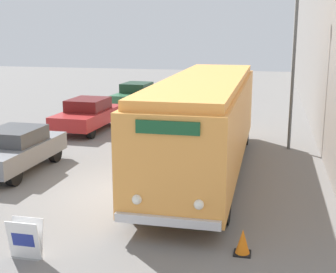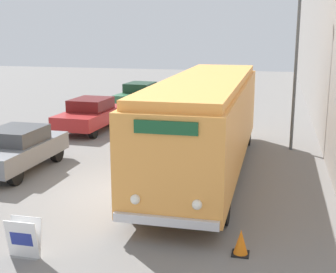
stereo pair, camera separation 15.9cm
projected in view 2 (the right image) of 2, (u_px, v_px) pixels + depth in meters
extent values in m
plane|color=slate|center=(128.00, 191.00, 13.56)|extent=(80.00, 80.00, 0.00)
cube|color=gray|center=(324.00, 42.00, 20.78)|extent=(0.30, 60.00, 8.04)
cylinder|color=black|center=(138.00, 199.00, 11.65)|extent=(0.28, 0.91, 0.91)
cylinder|color=black|center=(223.00, 206.00, 11.17)|extent=(0.28, 0.91, 0.91)
cylinder|color=black|center=(195.00, 131.00, 19.27)|extent=(0.28, 0.91, 0.91)
cylinder|color=black|center=(247.00, 134.00, 18.79)|extent=(0.28, 0.91, 0.91)
cube|color=#EF9E47|center=(206.00, 123.00, 14.95)|extent=(2.46, 10.84, 2.41)
cube|color=#FEA74B|center=(207.00, 81.00, 14.65)|extent=(2.26, 10.40, 0.24)
cube|color=silver|center=(165.00, 221.00, 10.00)|extent=(2.34, 0.12, 0.20)
sphere|color=white|center=(135.00, 199.00, 10.09)|extent=(0.22, 0.22, 0.22)
sphere|color=white|center=(197.00, 205.00, 9.78)|extent=(0.22, 0.22, 0.22)
cube|color=#19512D|center=(166.00, 128.00, 9.58)|extent=(1.35, 0.06, 0.28)
cube|color=gray|center=(25.00, 257.00, 9.64)|extent=(0.62, 0.19, 0.01)
cube|color=white|center=(22.00, 240.00, 9.48)|extent=(0.69, 0.17, 0.84)
cube|color=white|center=(26.00, 237.00, 9.62)|extent=(0.69, 0.17, 0.84)
cube|color=navy|center=(21.00, 239.00, 9.46)|extent=(0.49, 0.06, 0.29)
cylinder|color=#595E60|center=(295.00, 75.00, 17.52)|extent=(0.12, 0.12, 5.77)
cylinder|color=black|center=(15.00, 174.00, 14.00)|extent=(0.22, 0.69, 0.69)
cylinder|color=black|center=(19.00, 149.00, 16.85)|extent=(0.22, 0.69, 0.69)
cylinder|color=black|center=(57.00, 152.00, 16.49)|extent=(0.22, 0.69, 0.69)
cube|color=slate|center=(17.00, 152.00, 15.36)|extent=(1.84, 4.08, 0.60)
cube|color=#3F4043|center=(17.00, 135.00, 15.33)|extent=(1.53, 1.85, 0.48)
cylinder|color=black|center=(60.00, 128.00, 20.38)|extent=(0.22, 0.68, 0.68)
cylinder|color=black|center=(93.00, 130.00, 19.96)|extent=(0.22, 0.68, 0.68)
cylinder|color=black|center=(88.00, 117.00, 23.06)|extent=(0.22, 0.68, 0.68)
cylinder|color=black|center=(118.00, 118.00, 22.64)|extent=(0.22, 0.68, 0.68)
cube|color=#A52323|center=(90.00, 117.00, 21.44)|extent=(2.02, 4.32, 0.60)
cube|color=#5B1313|center=(91.00, 104.00, 21.41)|extent=(1.65, 1.98, 0.53)
cylinder|color=black|center=(119.00, 106.00, 26.34)|extent=(0.22, 0.67, 0.67)
cylinder|color=black|center=(144.00, 107.00, 25.91)|extent=(0.22, 0.67, 0.67)
cylinder|color=black|center=(136.00, 99.00, 28.78)|extent=(0.22, 0.67, 0.67)
cylinder|color=black|center=(159.00, 100.00, 28.35)|extent=(0.22, 0.67, 0.67)
cube|color=#2D6642|center=(140.00, 97.00, 27.27)|extent=(2.01, 4.14, 0.65)
cube|color=#193824|center=(140.00, 87.00, 27.23)|extent=(1.59, 1.91, 0.52)
cube|color=black|center=(240.00, 254.00, 9.75)|extent=(0.36, 0.36, 0.03)
cone|color=orange|center=(241.00, 241.00, 9.69)|extent=(0.30, 0.30, 0.53)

